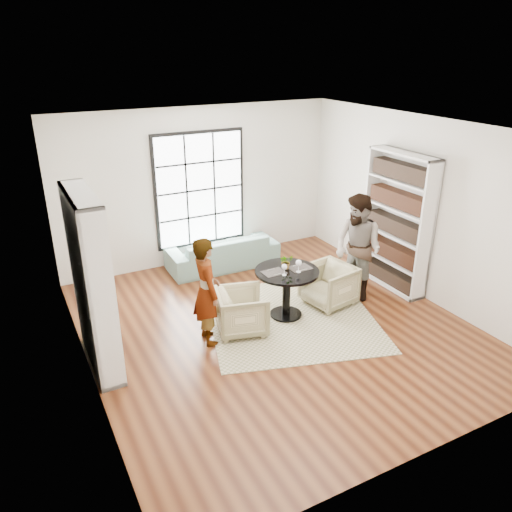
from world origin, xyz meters
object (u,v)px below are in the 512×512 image
armchair_left (242,311)px  wine_glass_right (299,263)px  pedestal_table (287,283)px  person_right (358,248)px  flower_centerpiece (286,261)px  wine_glass_left (284,267)px  person_left (207,291)px  armchair_right (329,285)px  sofa (223,251)px

armchair_left → wine_glass_right: bearing=-78.0°
pedestal_table → person_right: bearing=0.9°
person_right → flower_centerpiece: bearing=-104.4°
armchair_left → wine_glass_left: (0.70, -0.04, 0.60)m
person_left → wine_glass_left: 1.26m
armchair_right → flower_centerpiece: bearing=-103.8°
pedestal_table → sofa: bearing=92.6°
person_right → wine_glass_left: 1.51m
armchair_left → person_right: bearing=-72.2°
pedestal_table → person_left: bearing=-176.4°
person_left → wine_glass_right: 1.51m
armchair_left → person_right: person_right is taller
person_right → flower_centerpiece: size_ratio=7.73×
armchair_left → flower_centerpiece: size_ratio=3.15×
sofa → wine_glass_right: bearing=96.3°
person_right → wine_glass_left: size_ratio=9.78×
wine_glass_left → sofa: bearing=89.5°
pedestal_table → wine_glass_left: wine_glass_left is taller
wine_glass_right → flower_centerpiece: 0.23m
armchair_right → wine_glass_left: size_ratio=4.10×
person_left → wine_glass_left: person_left is taller
sofa → armchair_right: size_ratio=2.81×
armchair_right → person_right: 0.78m
pedestal_table → wine_glass_right: 0.41m
wine_glass_right → flower_centerpiece: (-0.10, 0.21, -0.03)m
armchair_left → person_left: (-0.55, 0.00, 0.47)m
armchair_left → flower_centerpiece: 1.04m
armchair_left → armchair_right: size_ratio=0.97×
pedestal_table → person_right: 1.42m
armchair_right → person_left: (-2.21, -0.11, 0.46)m
armchair_right → flower_centerpiece: 0.99m
sofa → wine_glass_right: 2.47m
sofa → person_right: size_ratio=1.18×
wine_glass_left → armchair_right: bearing=9.0°
wine_glass_left → flower_centerpiece: 0.25m
wine_glass_right → flower_centerpiece: size_ratio=0.88×
pedestal_table → wine_glass_left: 0.40m
armchair_right → flower_centerpiece: size_ratio=3.24×
flower_centerpiece → wine_glass_left: bearing=-126.6°
person_right → wine_glass_right: 1.27m
armchair_left → armchair_right: (1.66, 0.11, 0.01)m
flower_centerpiece → wine_glass_right: bearing=-64.8°
sofa → armchair_right: 2.40m
armchair_right → pedestal_table: bearing=-98.5°
person_right → flower_centerpiece: person_right is taller
armchair_right → flower_centerpiece: flower_centerpiece is taller
pedestal_table → person_left: person_left is taller
sofa → armchair_left: (-0.72, -2.32, 0.02)m
pedestal_table → wine_glass_right: (0.12, -0.13, 0.37)m
wine_glass_left → flower_centerpiece: bearing=53.4°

